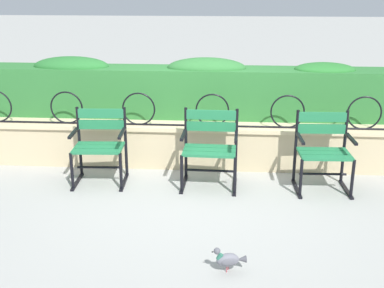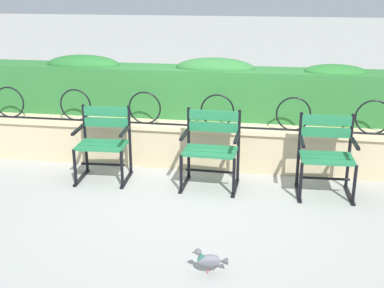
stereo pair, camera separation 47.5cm
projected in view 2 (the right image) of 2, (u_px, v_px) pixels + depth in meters
The scene contains 8 objects.
ground_plane at pixel (191, 192), 5.60m from camera, with size 60.00×60.00×0.00m, color #9E9E99.
stone_wall at pixel (202, 145), 6.30m from camera, with size 6.53×0.41×0.55m.
iron_arch_fence at pixel (183, 112), 6.12m from camera, with size 6.01×0.02×0.42m.
hedge_row at pixel (204, 89), 6.53m from camera, with size 6.40×0.56×0.78m.
park_chair_left at pixel (104, 141), 5.87m from camera, with size 0.63×0.55×0.87m.
park_chair_centre at pixel (211, 147), 5.66m from camera, with size 0.65×0.54×0.88m.
park_chair_right at pixel (326, 153), 5.44m from camera, with size 0.62×0.54×0.88m.
pigeon_near_chairs at pixel (209, 260), 4.01m from camera, with size 0.29×0.14×0.22m.
Camera 2 is at (0.86, -5.08, 2.28)m, focal length 46.04 mm.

